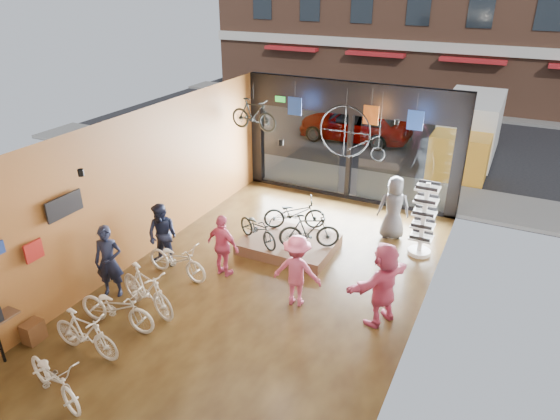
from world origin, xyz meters
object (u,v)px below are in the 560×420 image
Objects in this scene: floor_bike_3 at (147,290)px; customer_0 at (109,262)px; customer_4 at (394,208)px; street_car at (355,123)px; customer_2 at (223,246)px; display_platform at (289,244)px; display_bike_right at (295,213)px; penny_farthing at (355,135)px; customer_5 at (383,284)px; customer_3 at (297,271)px; display_bike_mid at (309,231)px; floor_bike_1 at (85,333)px; box_truck at (467,134)px; customer_1 at (163,236)px; sunglasses_rack at (423,219)px; display_bike_left at (258,228)px; hung_bike at (254,115)px; floor_bike_2 at (117,307)px; floor_bike_0 at (54,378)px; floor_bike_4 at (177,260)px.

floor_bike_3 is 1.03× the size of customer_0.
street_car is at bearing -84.19° from customer_4.
street_car reaches higher than customer_2.
display_bike_right reaches higher than display_platform.
penny_farthing is at bearing 75.96° from display_platform.
customer_0 is at bearing -46.72° from customer_5.
customer_0 is at bearing 14.58° from customer_3.
display_bike_mid is (2.25, 3.65, 0.23)m from floor_bike_3.
floor_bike_1 is at bearing -27.64° from customer_5.
box_truck reaches higher than customer_5.
display_bike_mid is 3.69m from customer_1.
sunglasses_rack is (-0.04, -7.67, -0.20)m from box_truck.
floor_bike_3 is 1.13× the size of display_bike_left.
hung_bike is at bearing 56.86° from display_bike_left.
hung_bike is (-4.50, 0.27, 2.03)m from customer_4.
customer_1 is (-0.67, 2.41, 0.36)m from floor_bike_2.
display_platform is 3.56m from sunglasses_rack.
customer_5 is 1.18× the size of hung_bike.
customer_0 is 1.10× the size of hung_bike.
display_platform is 1.42× the size of customer_3.
customer_1 reaches higher than floor_bike_1.
street_car is 2.71× the size of floor_bike_3.
floor_bike_2 is at bearing 26.35° from floor_bike_0.
display_platform is at bearing 28.56° from customer_0.
floor_bike_2 is 1.06× the size of display_bike_right.
display_bike_right is 1.08× the size of hung_bike.
display_bike_mid is 4.27m from hung_bike.
floor_bike_1 is at bearing -174.10° from floor_bike_4.
display_bike_mid is 2.99m from customer_5.
floor_bike_1 is at bearing 85.71° from customer_2.
floor_bike_1 is 0.78× the size of sunglasses_rack.
display_bike_mid reaches higher than display_bike_left.
customer_4 reaches higher than display_bike_left.
customer_5 is at bearing -79.89° from sunglasses_rack.
floor_bike_3 is 1.03× the size of floor_bike_4.
penny_farthing is at bearing -17.33° from floor_bike_1.
hung_bike is at bearing -166.13° from penny_farthing.
customer_0 is (-0.98, 1.74, 0.39)m from floor_bike_1.
penny_farthing is at bearing -4.35° from floor_bike_3.
floor_bike_2 is 4.18m from display_bike_left.
customer_2 is 0.95× the size of customer_3.
display_platform is 1.41× the size of display_bike_right.
floor_bike_0 is at bearing -161.71° from floor_bike_1.
sunglasses_rack reaches higher than customer_0.
display_bike_right is (0.51, 1.18, 0.03)m from display_bike_left.
customer_5 reaches higher than floor_bike_3.
floor_bike_2 is at bearing -110.56° from box_truck.
floor_bike_0 is 1.00× the size of customer_1.
customer_3 is at bearing -107.65° from sunglasses_rack.
display_platform is (1.88, 2.38, -0.31)m from floor_bike_4.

